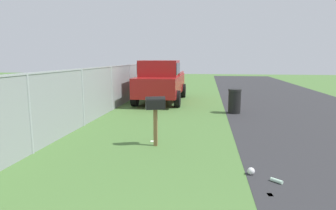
% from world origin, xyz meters
% --- Properties ---
extents(mailbox, '(0.35, 0.52, 1.26)m').
position_xyz_m(mailbox, '(6.49, 0.97, 1.01)').
color(mailbox, brown).
rests_on(mailbox, ground).
extents(pickup_truck, '(5.09, 2.25, 2.09)m').
position_xyz_m(pickup_truck, '(13.85, 2.02, 1.10)').
color(pickup_truck, maroon).
rests_on(pickup_truck, ground).
extents(trash_bin, '(0.52, 0.52, 0.98)m').
position_xyz_m(trash_bin, '(11.22, -1.40, 0.49)').
color(trash_bin, black).
rests_on(trash_bin, ground).
extents(fence_section, '(20.03, 0.07, 1.88)m').
position_xyz_m(fence_section, '(9.77, 3.71, 1.01)').
color(fence_section, '#9EA3A8').
rests_on(fence_section, ground).
extents(litter_wrapper_by_mailbox, '(0.13, 0.10, 0.01)m').
position_xyz_m(litter_wrapper_by_mailbox, '(6.86, 1.13, 0.00)').
color(litter_wrapper_by_mailbox, silver).
rests_on(litter_wrapper_by_mailbox, ground).
extents(litter_bottle_near_hydrant, '(0.20, 0.21, 0.07)m').
position_xyz_m(litter_bottle_near_hydrant, '(4.60, -1.57, 0.04)').
color(litter_bottle_near_hydrant, '#B2D8BF').
rests_on(litter_bottle_near_hydrant, ground).
extents(litter_bag_midfield_b, '(0.14, 0.14, 0.14)m').
position_xyz_m(litter_bag_midfield_b, '(4.91, -1.17, 0.07)').
color(litter_bag_midfield_b, silver).
rests_on(litter_bag_midfield_b, ground).
extents(litter_wrapper_midfield_a, '(0.13, 0.10, 0.01)m').
position_xyz_m(litter_wrapper_midfield_a, '(4.10, -1.36, 0.00)').
color(litter_wrapper_midfield_a, silver).
rests_on(litter_wrapper_midfield_a, ground).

